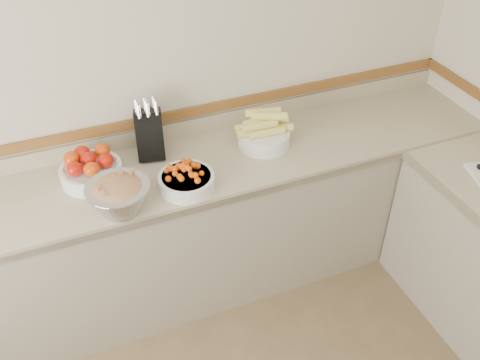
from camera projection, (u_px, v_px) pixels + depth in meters
name	position (u px, v px, depth m)	size (l,w,h in m)	color
back_wall	(133.00, 82.00, 2.85)	(4.00, 4.00, 0.00)	beige
counter_back	(164.00, 235.00, 3.14)	(4.00, 0.65, 1.08)	tan
knife_block	(149.00, 133.00, 2.92)	(0.18, 0.21, 0.36)	black
tomato_bowl	(91.00, 169.00, 2.79)	(0.32, 0.32, 0.16)	white
cherry_tomato_bowl	(187.00, 179.00, 2.75)	(0.29, 0.29, 0.15)	white
corn_bowl	(264.00, 133.00, 3.04)	(0.33, 0.30, 0.22)	white
rhubarb_bowl	(119.00, 195.00, 2.58)	(0.32, 0.32, 0.18)	#B2B2BA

